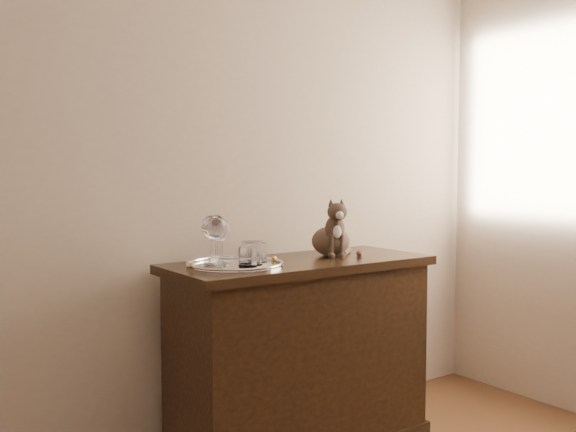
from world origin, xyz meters
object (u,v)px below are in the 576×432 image
Objects in this scene: sideboard at (300,354)px; tumbler_a at (252,253)px; tray at (235,266)px; tumbler_b at (248,257)px; wine_glass_b at (219,243)px; wine_glass_d at (222,242)px; tumbler_c at (258,252)px; wine_glass_c at (216,242)px; cat at (331,227)px; wine_glass_a at (211,240)px.

tumbler_a is (-0.28, -0.05, 0.48)m from sideboard.
tumbler_b is at bearing -90.50° from tray.
wine_glass_d reaches higher than wine_glass_b.
sideboard is 14.47× the size of tumbler_c.
tray is 0.09m from tumbler_a.
wine_glass_c is at bearing -160.00° from tray.
tumbler_b is (-0.34, -0.11, 0.47)m from sideboard.
cat reaches higher than sideboard.
wine_glass_d reaches higher than tumbler_c.
wine_glass_b is 0.19m from tumbler_b.
tray is 1.96× the size of wine_glass_a.
tumbler_b is at bearing -141.99° from cat.
wine_glass_a is at bearing 159.34° from wine_glass_d.
wine_glass_d is (0.06, 0.06, -0.01)m from wine_glass_c.
cat is at bearing -3.10° from wine_glass_b.
wine_glass_d is (0.04, -0.02, -0.01)m from wine_glass_a.
tray is at bearing 20.00° from wine_glass_c.
tumbler_a is (0.14, -0.09, -0.05)m from wine_glass_a.
wine_glass_d is at bearing 45.82° from wine_glass_c.
cat is at bearing 11.36° from tumbler_a.
tumbler_b is at bearing -31.11° from wine_glass_c.
wine_glass_c is at bearing -102.68° from wine_glass_a.
tumbler_a is 0.51m from cat.
sideboard is at bearing -145.49° from cat.
wine_glass_a reaches higher than tumbler_b.
wine_glass_d reaches higher than tray.
tumbler_a is at bearing -139.90° from tumbler_c.
tumbler_c is (0.12, 0.00, 0.05)m from tray.
wine_glass_c is at bearing -149.89° from cat.
tumbler_c is at bearing 10.96° from wine_glass_c.
tumbler_c is at bearing 179.76° from sideboard.
wine_glass_c is (-0.11, -0.04, 0.11)m from tray.
wine_glass_c is 2.17× the size of tumbler_a.
tumbler_c reaches higher than sideboard.
wine_glass_b is at bearing 57.50° from wine_glass_c.
cat is (0.54, 0.05, 0.13)m from tray.
tray is 4.81× the size of tumbler_b.
wine_glass_c is 2.53× the size of tumbler_b.
wine_glass_a is 0.76× the size of cat.
tumbler_b reaches higher than tray.
wine_glass_b is 2.07× the size of tumbler_c.
cat reaches higher than tumbler_c.
wine_glass_d is at bearing -154.83° from cat.
tumbler_b is at bearing -57.20° from wine_glass_a.
tumbler_a reaches higher than tray.
tumbler_c is (0.17, -0.02, -0.05)m from wine_glass_d.
wine_glass_c is at bearing 148.89° from tumbler_b.
sideboard is 0.59m from tumbler_b.
tray is 0.11m from wine_glass_d.
wine_glass_b is 0.58m from cat.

